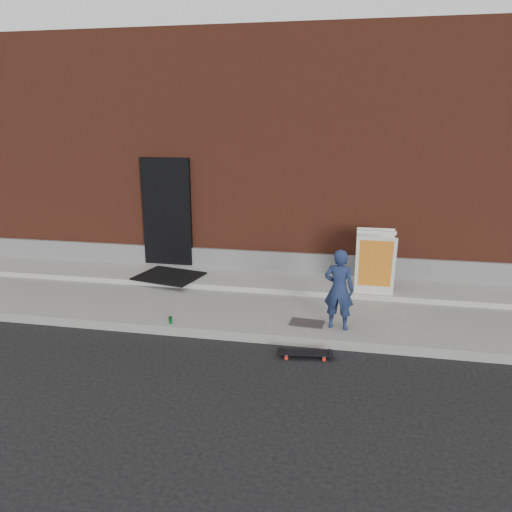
% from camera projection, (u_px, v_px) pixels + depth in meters
% --- Properties ---
extents(ground, '(80.00, 80.00, 0.00)m').
position_uv_depth(ground, '(264.00, 344.00, 7.53)').
color(ground, black).
rests_on(ground, ground).
extents(sidewalk, '(20.00, 3.00, 0.15)m').
position_uv_depth(sidewalk, '(279.00, 304.00, 8.93)').
color(sidewalk, slate).
rests_on(sidewalk, ground).
extents(apron, '(20.00, 1.20, 0.10)m').
position_uv_depth(apron, '(286.00, 282.00, 9.75)').
color(apron, '#979791').
rests_on(apron, sidewalk).
extents(building, '(20.00, 8.10, 5.00)m').
position_uv_depth(building, '(310.00, 149.00, 13.49)').
color(building, '#5D2819').
rests_on(building, ground).
extents(child, '(0.50, 0.37, 1.26)m').
position_uv_depth(child, '(339.00, 289.00, 7.57)').
color(child, '#1B274C').
rests_on(child, sidewalk).
extents(skateboard, '(0.78, 0.28, 0.09)m').
position_uv_depth(skateboard, '(305.00, 353.00, 7.08)').
color(skateboard, red).
rests_on(skateboard, ground).
extents(pizza_sign, '(0.69, 0.81, 1.13)m').
position_uv_depth(pizza_sign, '(375.00, 262.00, 8.88)').
color(pizza_sign, silver).
rests_on(pizza_sign, apron).
extents(soda_can, '(0.07, 0.07, 0.11)m').
position_uv_depth(soda_can, '(171.00, 320.00, 7.89)').
color(soda_can, '#198132').
rests_on(soda_can, sidewalk).
extents(doormat, '(1.37, 1.19, 0.03)m').
position_uv_depth(doormat, '(169.00, 276.00, 9.91)').
color(doormat, black).
rests_on(doormat, apron).
extents(utility_plate, '(0.55, 0.38, 0.02)m').
position_uv_depth(utility_plate, '(307.00, 323.00, 7.89)').
color(utility_plate, '#55555A').
rests_on(utility_plate, sidewalk).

